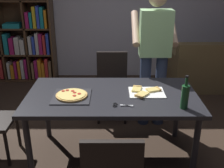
% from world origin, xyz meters
% --- Properties ---
extents(ground_plane, '(12.00, 12.00, 0.00)m').
position_xyz_m(ground_plane, '(0.00, 0.00, 0.00)').
color(ground_plane, '#38281E').
extents(back_wall, '(6.40, 0.10, 2.80)m').
position_xyz_m(back_wall, '(0.00, 2.60, 1.40)').
color(back_wall, '#BCB7C6').
rests_on(back_wall, ground_plane).
extents(dining_table, '(1.73, 0.93, 0.75)m').
position_xyz_m(dining_table, '(0.00, 0.00, 0.68)').
color(dining_table, '#232328').
rests_on(dining_table, ground_plane).
extents(chair_far_side, '(0.42, 0.42, 0.90)m').
position_xyz_m(chair_far_side, '(0.00, 0.95, 0.51)').
color(chair_far_side, black).
rests_on(chair_far_side, ground_plane).
extents(couch, '(1.71, 0.88, 0.85)m').
position_xyz_m(couch, '(1.90, 1.99, 0.30)').
color(couch, brown).
rests_on(couch, ground_plane).
extents(bookshelf, '(1.40, 0.35, 1.95)m').
position_xyz_m(bookshelf, '(-1.71, 2.38, 0.81)').
color(bookshelf, '#513823').
rests_on(bookshelf, ground_plane).
extents(person_serving_pizza, '(0.55, 0.54, 1.75)m').
position_xyz_m(person_serving_pizza, '(0.52, 0.73, 1.00)').
color(person_serving_pizza, '#38476B').
rests_on(person_serving_pizza, ground_plane).
extents(pepperoni_pizza_on_tray, '(0.37, 0.37, 0.04)m').
position_xyz_m(pepperoni_pizza_on_tray, '(-0.40, -0.07, 0.77)').
color(pepperoni_pizza_on_tray, '#2D2D33').
rests_on(pepperoni_pizza_on_tray, dining_table).
extents(pizza_slices_on_towel, '(0.36, 0.30, 0.03)m').
position_xyz_m(pizza_slices_on_towel, '(0.35, 0.03, 0.76)').
color(pizza_slices_on_towel, white).
rests_on(pizza_slices_on_towel, dining_table).
extents(wine_bottle, '(0.07, 0.07, 0.32)m').
position_xyz_m(wine_bottle, '(0.66, -0.31, 0.87)').
color(wine_bottle, '#194723').
rests_on(wine_bottle, dining_table).
extents(kitchen_scissors, '(0.20, 0.09, 0.01)m').
position_xyz_m(kitchen_scissors, '(0.07, -0.26, 0.76)').
color(kitchen_scissors, silver).
rests_on(kitchen_scissors, dining_table).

